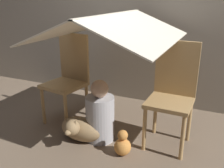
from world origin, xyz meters
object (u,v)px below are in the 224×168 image
at_px(person_front, 100,115).
at_px(dog, 81,129).
at_px(chair_left, 69,76).
at_px(chair_right, 172,91).

bearing_deg(person_front, dog, -143.68).
distance_m(chair_left, person_front, 0.62).
bearing_deg(chair_right, person_front, -157.17).
xyz_separation_m(person_front, dog, (-0.16, -0.11, -0.13)).
bearing_deg(chair_left, dog, -36.46).
bearing_deg(dog, person_front, 36.32).
bearing_deg(person_front, chair_right, 21.41).
height_order(chair_right, dog, chair_right).
bearing_deg(chair_right, dog, -153.88).
height_order(chair_left, dog, chair_left).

